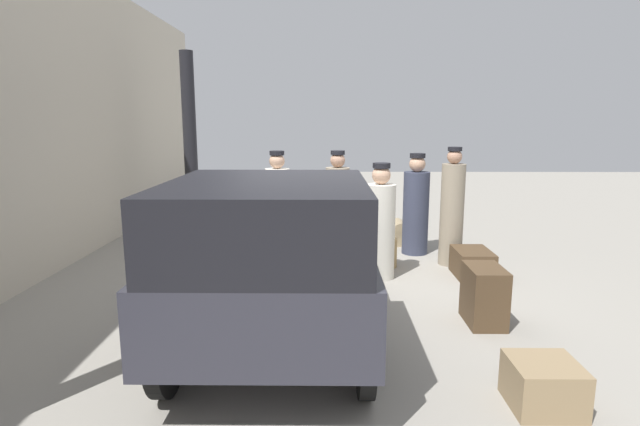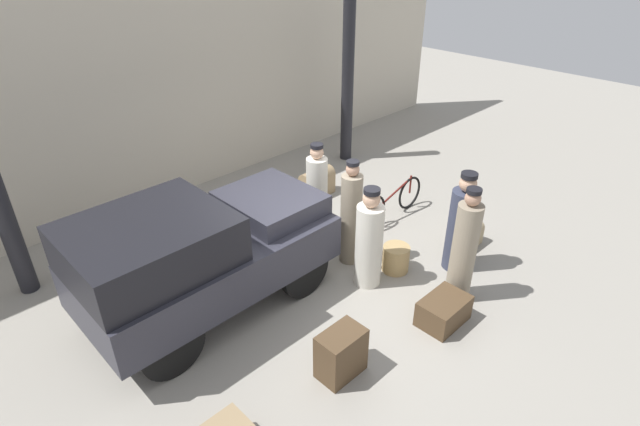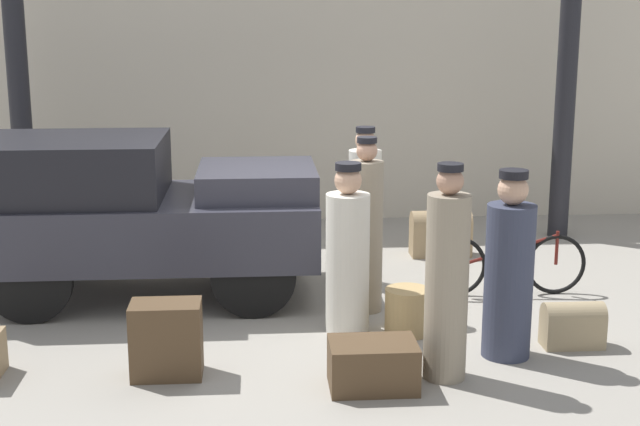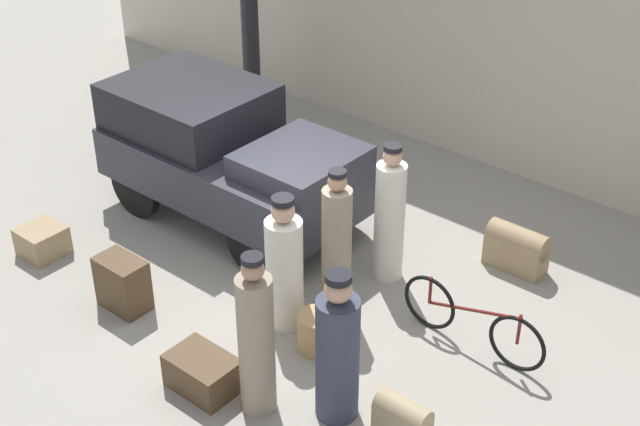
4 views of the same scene
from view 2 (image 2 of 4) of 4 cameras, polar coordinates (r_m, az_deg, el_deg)
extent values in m
plane|color=gray|center=(7.84, -0.02, -7.06)|extent=(30.00, 30.00, 0.00)
cube|color=beige|center=(9.91, -17.29, 14.27)|extent=(16.00, 0.15, 4.50)
cylinder|color=black|center=(11.18, 3.17, 14.50)|extent=(0.26, 0.26, 3.47)
cylinder|color=black|center=(8.25, -9.17, -1.91)|extent=(0.83, 0.12, 0.83)
cylinder|color=black|center=(7.22, -1.71, -6.67)|extent=(0.83, 0.12, 0.83)
cylinder|color=black|center=(7.48, -22.55, -7.89)|extent=(0.83, 0.12, 0.83)
cylinder|color=black|center=(6.33, -16.53, -14.55)|extent=(0.83, 0.12, 0.83)
cube|color=#2D2D38|center=(7.03, -12.60, -5.21)|extent=(3.45, 1.73, 0.64)
cube|color=black|center=(6.41, -18.99, -3.35)|extent=(1.90, 1.59, 0.60)
cube|color=#2D2D38|center=(7.32, -5.70, 1.22)|extent=(1.21, 1.35, 0.29)
torus|color=black|center=(9.62, 10.20, 2.29)|extent=(0.65, 0.04, 0.65)
torus|color=black|center=(8.86, 6.08, 0.06)|extent=(0.65, 0.04, 0.65)
cylinder|color=#591914|center=(9.16, 8.29, 2.08)|extent=(1.08, 0.04, 0.35)
cylinder|color=#591914|center=(8.78, 6.13, 0.99)|extent=(0.04, 0.04, 0.33)
cylinder|color=#591914|center=(9.54, 10.29, 3.25)|extent=(0.04, 0.04, 0.36)
cylinder|color=tan|center=(7.91, 8.65, -5.14)|extent=(0.42, 0.42, 0.43)
cylinder|color=silver|center=(7.36, 5.59, -3.76)|extent=(0.41, 0.41, 1.31)
sphere|color=tan|center=(6.95, 5.91, 1.58)|extent=(0.25, 0.25, 0.25)
cylinder|color=black|center=(6.89, 5.96, 2.52)|extent=(0.24, 0.24, 0.07)
cylinder|color=silver|center=(8.35, -0.35, 1.55)|extent=(0.35, 0.35, 1.49)
sphere|color=tan|center=(7.98, -0.37, 6.94)|extent=(0.22, 0.22, 0.22)
cylinder|color=black|center=(7.94, -0.37, 7.68)|extent=(0.21, 0.21, 0.06)
cylinder|color=gray|center=(7.78, 3.55, -0.74)|extent=(0.33, 0.33, 1.51)
sphere|color=tan|center=(7.38, 3.75, 4.99)|extent=(0.21, 0.21, 0.21)
cylinder|color=black|center=(7.33, 3.78, 5.74)|extent=(0.20, 0.20, 0.06)
cylinder|color=#33384C|center=(7.95, 15.75, -1.91)|extent=(0.42, 0.42, 1.34)
sphere|color=tan|center=(7.57, 16.58, 3.24)|extent=(0.26, 0.26, 0.26)
cylinder|color=black|center=(7.51, 16.72, 4.14)|extent=(0.25, 0.25, 0.07)
cylinder|color=gray|center=(7.26, 16.07, -4.43)|extent=(0.35, 0.35, 1.53)
sphere|color=tan|center=(6.82, 17.08, 1.62)|extent=(0.22, 0.22, 0.22)
cylinder|color=black|center=(6.77, 17.22, 2.45)|extent=(0.21, 0.21, 0.06)
cube|color=#4C3823|center=(6.17, 2.41, -15.75)|extent=(0.57, 0.37, 0.63)
cube|color=#4C3823|center=(7.10, 13.94, -10.78)|extent=(0.69, 0.48, 0.38)
cube|color=#9E8966|center=(8.79, 16.59, -2.83)|extent=(0.54, 0.26, 0.28)
cylinder|color=#9E8966|center=(8.71, 16.72, -2.05)|extent=(0.54, 0.26, 0.26)
cube|color=#937A56|center=(9.98, -0.34, 3.08)|extent=(0.73, 0.32, 0.40)
cylinder|color=#937A56|center=(9.89, -0.35, 4.11)|extent=(0.73, 0.32, 0.32)
camera|label=1|loc=(5.61, -57.08, -13.00)|focal=28.00mm
camera|label=3|loc=(5.92, 81.97, -16.07)|focal=50.00mm
camera|label=4|loc=(10.32, 63.63, 23.45)|focal=50.00mm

